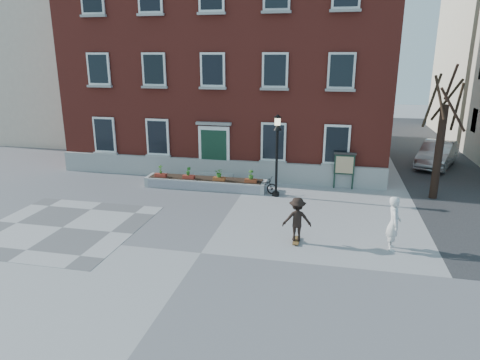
% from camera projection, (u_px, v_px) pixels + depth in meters
% --- Properties ---
extents(ground, '(100.00, 100.00, 0.00)m').
position_uv_depth(ground, '(201.00, 253.00, 14.63)').
color(ground, gray).
rests_on(ground, ground).
extents(checker_patch, '(6.00, 6.00, 0.01)m').
position_uv_depth(checker_patch, '(62.00, 227.00, 16.80)').
color(checker_patch, '#555557').
rests_on(checker_patch, ground).
extents(distant_building, '(10.00, 12.00, 13.00)m').
position_uv_depth(distant_building, '(63.00, 55.00, 35.25)').
color(distant_building, beige).
rests_on(distant_building, ground).
extents(bicycle, '(1.64, 0.84, 0.82)m').
position_uv_depth(bicycle, '(262.00, 185.00, 20.95)').
color(bicycle, black).
rests_on(bicycle, ground).
extents(parked_car, '(3.30, 4.96, 1.54)m').
position_uv_depth(parked_car, '(437.00, 154.00, 25.79)').
color(parked_car, silver).
rests_on(parked_car, ground).
extents(bystander, '(0.46, 0.70, 1.93)m').
position_uv_depth(bystander, '(394.00, 223.00, 14.69)').
color(bystander, silver).
rests_on(bystander, ground).
extents(brick_building, '(18.40, 10.85, 12.60)m').
position_uv_depth(brick_building, '(235.00, 59.00, 26.38)').
color(brick_building, maroon).
rests_on(brick_building, ground).
extents(planter_assembly, '(6.20, 1.12, 1.15)m').
position_uv_depth(planter_assembly, '(206.00, 182.00, 21.69)').
color(planter_assembly, '#B4B5B0').
rests_on(planter_assembly, ground).
extents(bare_tree, '(1.83, 1.83, 6.16)m').
position_uv_depth(bare_tree, '(440.00, 140.00, 19.51)').
color(bare_tree, black).
rests_on(bare_tree, ground).
extents(lamp_post, '(0.40, 0.40, 3.93)m').
position_uv_depth(lamp_post, '(277.00, 144.00, 19.86)').
color(lamp_post, black).
rests_on(lamp_post, ground).
extents(notice_board, '(1.10, 0.16, 1.87)m').
position_uv_depth(notice_board, '(344.00, 164.00, 21.37)').
color(notice_board, '#1B3729').
rests_on(notice_board, ground).
extents(skateboarder, '(1.12, 0.78, 1.69)m').
position_uv_depth(skateboarder, '(297.00, 219.00, 15.27)').
color(skateboarder, brown).
rests_on(skateboarder, ground).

